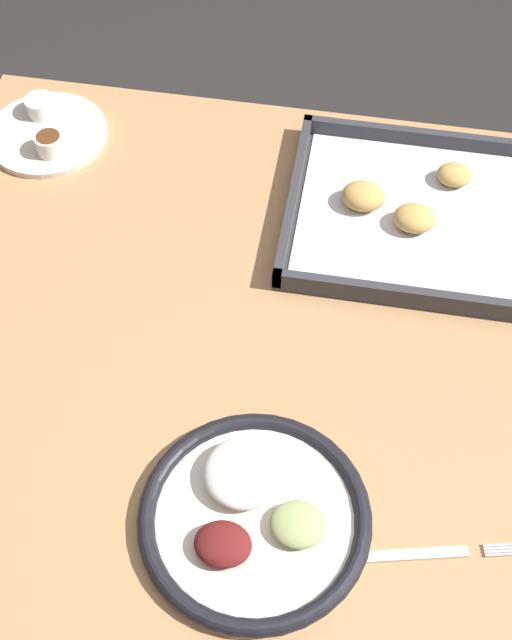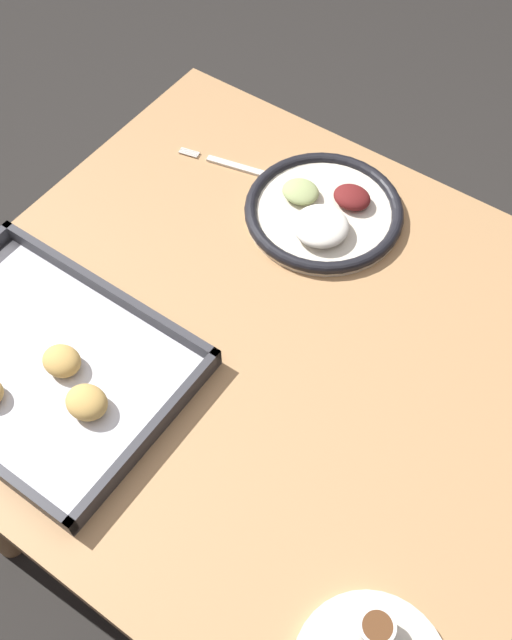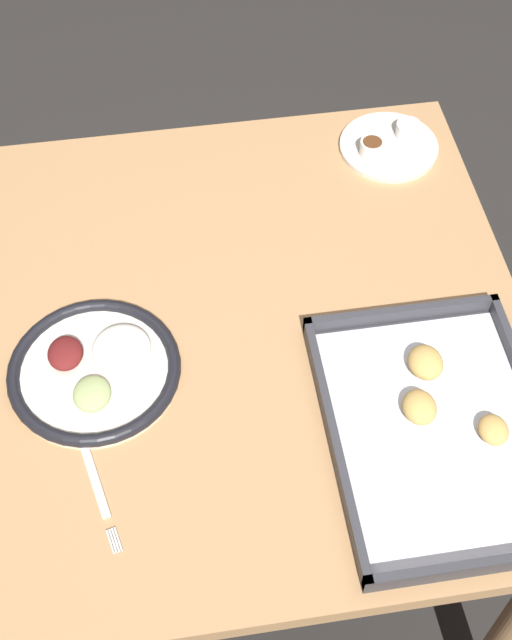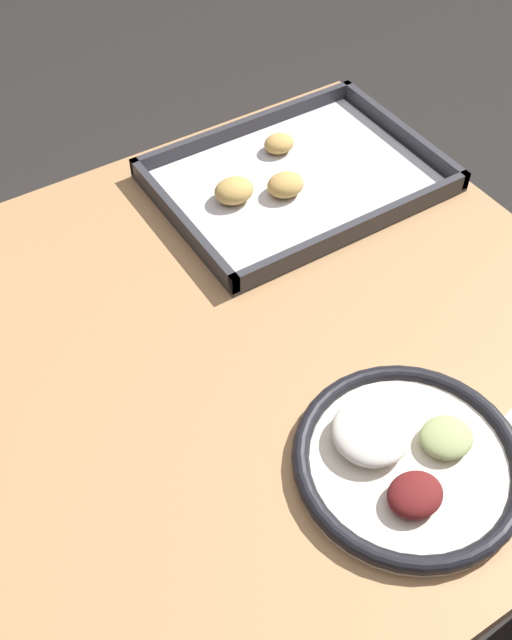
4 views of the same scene
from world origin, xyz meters
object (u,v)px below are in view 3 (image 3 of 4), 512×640
Objects in this scene: saucer_plate at (389,144)px; fork at (95,481)px; dinner_plate at (96,369)px; baking_tray at (436,426)px.

fork is at bearing -43.54° from saucer_plate.
fork is at bearing -3.42° from dinner_plate.
baking_tray is (-0.01, 0.48, 0.01)m from fork.
saucer_plate reaches higher than fork.
dinner_plate is at bearing 163.57° from fork.
baking_tray is at bearing 70.18° from dinner_plate.
dinner_plate is 1.45× the size of saucer_plate.
fork is at bearing -88.96° from baking_tray.
fork is 0.81m from saucer_plate.
fork is 1.09× the size of saucer_plate.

